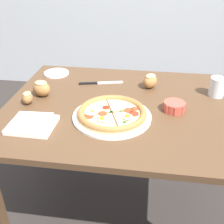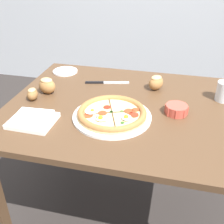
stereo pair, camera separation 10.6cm
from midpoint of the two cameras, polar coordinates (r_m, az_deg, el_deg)
ground_plane at (r=1.91m, az=3.93°, el=-19.16°), size 12.00×12.00×0.00m
dining_table at (r=1.47m, az=4.82°, el=-2.33°), size 1.20×0.95×0.76m
pizza at (r=1.30m, az=2.30°, el=-0.44°), size 0.37×0.37×0.05m
ramekin_bowl at (r=1.38m, az=15.12°, el=0.50°), size 0.11×0.11×0.05m
napkin_folded at (r=1.30m, az=-13.62°, el=-1.56°), size 0.20×0.17×0.04m
bread_piece_near at (r=1.59m, az=10.84°, el=5.90°), size 0.11×0.11×0.08m
bread_piece_mid at (r=1.55m, az=-11.17°, el=5.29°), size 0.11×0.09×0.09m
bread_piece_far at (r=1.50m, az=-13.95°, el=3.54°), size 0.06×0.08×0.06m
knife_main at (r=1.65m, az=0.72°, el=5.97°), size 0.25×0.08×0.01m
water_glass at (r=1.57m, az=23.63°, el=3.62°), size 0.08×0.08×0.10m
side_saucer at (r=1.82m, az=-7.84°, el=8.16°), size 0.15×0.15×0.01m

